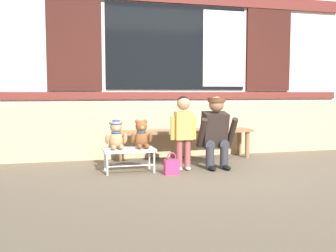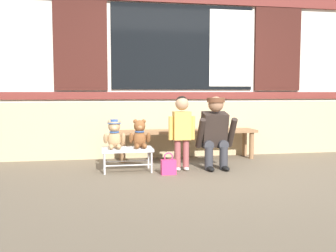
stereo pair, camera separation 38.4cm
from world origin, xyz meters
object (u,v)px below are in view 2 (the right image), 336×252
object	(u,v)px
small_display_bench	(127,151)
teddy_bear_with_hat	(114,135)
child_standing	(182,125)
handbag_on_ground	(168,167)
wooden_bench_long	(187,135)
adult_crouching	(215,132)
teddy_bear_plain	(140,135)

from	to	relation	value
small_display_bench	teddy_bear_with_hat	bearing A→B (deg)	179.23
small_display_bench	child_standing	world-z (taller)	child_standing
teddy_bear_with_hat	handbag_on_ground	size ratio (longest dim) A/B	1.34
handbag_on_ground	wooden_bench_long	bearing A→B (deg)	65.26
wooden_bench_long	child_standing	size ratio (longest dim) A/B	2.19
handbag_on_ground	teddy_bear_with_hat	bearing A→B (deg)	156.64
wooden_bench_long	teddy_bear_with_hat	xyz separation A→B (m)	(-1.12, -0.75, 0.10)
small_display_bench	adult_crouching	world-z (taller)	adult_crouching
small_display_bench	adult_crouching	bearing A→B (deg)	-1.06
small_display_bench	wooden_bench_long	bearing A→B (deg)	38.31
adult_crouching	child_standing	bearing A→B (deg)	-174.32
teddy_bear_with_hat	handbag_on_ground	distance (m)	0.79
wooden_bench_long	adult_crouching	world-z (taller)	adult_crouching
teddy_bear_with_hat	child_standing	size ratio (longest dim) A/B	0.38
teddy_bear_plain	wooden_bench_long	bearing A→B (deg)	43.44
teddy_bear_plain	child_standing	xyz separation A→B (m)	(0.53, -0.07, 0.13)
small_display_bench	teddy_bear_plain	distance (m)	0.25
teddy_bear_with_hat	adult_crouching	bearing A→B (deg)	-1.03
wooden_bench_long	small_display_bench	xyz separation A→B (m)	(-0.96, -0.76, -0.11)
handbag_on_ground	teddy_bear_plain	bearing A→B (deg)	139.30
child_standing	teddy_bear_plain	bearing A→B (deg)	172.67
small_display_bench	handbag_on_ground	world-z (taller)	small_display_bench
wooden_bench_long	adult_crouching	distance (m)	0.81
small_display_bench	teddy_bear_plain	bearing A→B (deg)	0.51
small_display_bench	handbag_on_ground	xyz separation A→B (m)	(0.48, -0.27, -0.17)
child_standing	adult_crouching	xyz separation A→B (m)	(0.46, 0.05, -0.11)
child_standing	handbag_on_ground	xyz separation A→B (m)	(-0.21, -0.21, -0.50)
wooden_bench_long	teddy_bear_with_hat	size ratio (longest dim) A/B	5.78
wooden_bench_long	handbag_on_ground	xyz separation A→B (m)	(-0.47, -1.03, -0.28)
child_standing	handbag_on_ground	world-z (taller)	child_standing
wooden_bench_long	teddy_bear_plain	distance (m)	1.10
adult_crouching	handbag_on_ground	xyz separation A→B (m)	(-0.67, -0.25, -0.38)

